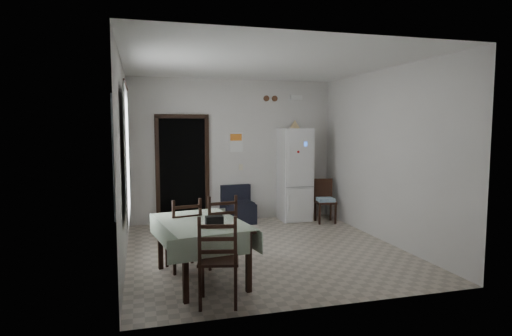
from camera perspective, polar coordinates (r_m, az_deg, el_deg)
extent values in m
plane|color=#A89B89|center=(6.90, 1.12, -10.78)|extent=(4.50, 4.50, 0.00)
cube|color=black|center=(8.90, -9.92, -0.27)|extent=(0.90, 0.45, 2.10)
cube|color=black|center=(8.62, -13.01, -0.51)|extent=(0.08, 0.10, 2.18)
cube|color=black|center=(8.71, -6.56, -0.34)|extent=(0.08, 0.10, 2.18)
cube|color=black|center=(8.61, -9.89, 6.80)|extent=(1.06, 0.10, 0.08)
cube|color=silver|center=(6.17, -17.84, 1.65)|extent=(0.10, 1.20, 1.60)
cube|color=white|center=(6.16, -16.82, 1.68)|extent=(0.02, 1.45, 1.85)
cylinder|color=black|center=(6.17, -16.97, 10.51)|extent=(0.02, 1.60, 0.02)
cube|color=white|center=(8.81, -2.69, 3.47)|extent=(0.28, 0.02, 0.40)
cube|color=orange|center=(8.80, -2.68, 4.12)|extent=(0.24, 0.01, 0.14)
cube|color=beige|center=(8.86, -2.04, 0.11)|extent=(0.08, 0.02, 0.12)
cylinder|color=brown|center=(8.98, 1.39, 9.26)|extent=(0.12, 0.03, 0.12)
cylinder|color=brown|center=(9.03, 2.50, 9.23)|extent=(0.12, 0.03, 0.12)
cube|color=white|center=(9.17, 5.39, 9.35)|extent=(0.25, 0.07, 0.09)
cone|color=tan|center=(8.78, 5.20, 5.85)|extent=(0.24, 0.24, 0.17)
cube|color=black|center=(5.10, -5.59, -7.14)|extent=(0.21, 0.12, 0.13)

